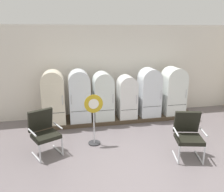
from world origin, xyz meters
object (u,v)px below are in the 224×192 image
Objects in this scene: refrigerator_1 at (79,94)px; armchair_right at (188,133)px; refrigerator_2 at (103,94)px; sign_stand at (94,120)px; refrigerator_3 at (127,96)px; armchair_left at (44,130)px; refrigerator_0 at (53,96)px; refrigerator_4 at (149,91)px; refrigerator_5 at (173,89)px.

armchair_right is at bearing -47.07° from refrigerator_1.
refrigerator_2 is 1.12× the size of sign_stand.
armchair_right is 0.80× the size of sign_stand.
refrigerator_1 is at bearing -179.49° from refrigerator_2.
refrigerator_2 is 0.77m from refrigerator_3.
sign_stand reaches higher than armchair_left.
refrigerator_0 is at bearing -179.61° from refrigerator_2.
refrigerator_3 is at bearing 48.17° from sign_stand.
sign_stand is (0.25, -1.44, -0.31)m from refrigerator_1.
refrigerator_3 is 0.87× the size of refrigerator_4.
refrigerator_0 is 1.69m from armchair_left.
refrigerator_3 is 0.87× the size of refrigerator_5.
sign_stand is at bearing 9.10° from armchair_left.
refrigerator_1 is 1.06× the size of refrigerator_2.
sign_stand is at bearing -54.27° from refrigerator_0.
refrigerator_2 is 1.54m from refrigerator_4.
armchair_right is (1.56, -2.49, -0.32)m from refrigerator_2.
refrigerator_1 is 1.50m from sign_stand.
refrigerator_1 is (0.78, 0.00, -0.01)m from refrigerator_0.
refrigerator_5 is at bearing 71.37° from armchair_right.
refrigerator_0 is at bearing 179.37° from refrigerator_3.
armchair_right is (2.31, -2.49, -0.38)m from refrigerator_1.
armchair_left is 0.80× the size of sign_stand.
refrigerator_4 is 1.18× the size of sign_stand.
refrigerator_5 reaches higher than sign_stand.
refrigerator_5 is at bearing 0.18° from refrigerator_2.
armchair_left is at bearing -147.14° from refrigerator_3.
refrigerator_1 reaches higher than armchair_right.
refrigerator_5 is (1.64, 0.04, 0.11)m from refrigerator_3.
refrigerator_3 is at bearing 107.88° from armchair_right.
refrigerator_1 is at bearing 132.93° from armchair_right.
refrigerator_2 reaches higher than armchair_left.
refrigerator_0 is 1.18× the size of refrigerator_3.
refrigerator_5 is at bearing 0.26° from refrigerator_0.
refrigerator_3 reaches higher than armchair_right.
refrigerator_4 reaches higher than sign_stand.
refrigerator_0 reaches higher than armchair_right.
refrigerator_3 is 1.91m from sign_stand.
refrigerator_1 is 1.95m from armchair_left.
refrigerator_0 is 1.02× the size of refrigerator_4.
refrigerator_1 is 1.01× the size of refrigerator_5.
refrigerator_5 is 1.47× the size of armchair_right.
sign_stand reaches higher than armchair_right.
refrigerator_1 is 1.49× the size of armchair_left.
refrigerator_2 reaches higher than sign_stand.
refrigerator_2 is at bearing 122.08° from armchair_right.
refrigerator_2 is at bearing 0.51° from refrigerator_1.
refrigerator_0 reaches higher than refrigerator_2.
refrigerator_4 is at bearing 90.52° from armchair_right.
refrigerator_2 is 2.41m from armchair_left.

